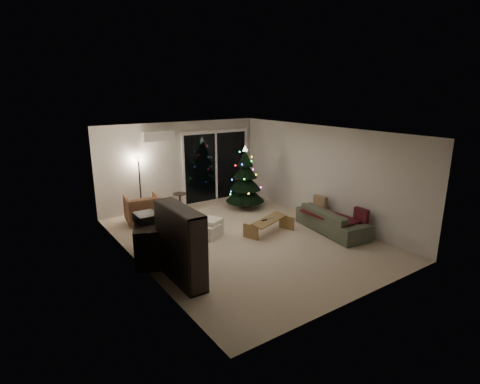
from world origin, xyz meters
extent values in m
plane|color=beige|center=(0.00, 0.00, 0.00)|extent=(6.50, 6.50, 0.00)
plane|color=white|center=(0.00, 0.00, 2.50)|extent=(6.50, 6.50, 0.00)
cube|color=silver|center=(0.00, 3.25, 1.25)|extent=(5.00, 0.02, 2.50)
cube|color=silver|center=(0.00, -3.25, 1.25)|extent=(5.00, 0.02, 2.50)
cube|color=silver|center=(-2.50, 0.00, 1.25)|extent=(0.02, 6.50, 2.50)
cube|color=silver|center=(2.50, 0.00, 1.25)|extent=(0.02, 6.50, 2.50)
cube|color=black|center=(1.20, 3.23, 1.05)|extent=(2.20, 0.02, 2.10)
cube|color=white|center=(-0.70, 3.13, 2.15)|extent=(0.90, 0.22, 0.28)
cube|color=#3F3833|center=(1.20, 3.75, -0.05)|extent=(2.60, 1.00, 0.10)
cube|color=white|center=(1.20, 4.15, 0.50)|extent=(2.20, 0.06, 1.00)
cube|color=black|center=(-2.25, 0.23, 0.40)|extent=(0.93, 1.38, 0.81)
cube|color=black|center=(-2.25, 0.23, 0.89)|extent=(0.41, 0.48, 0.17)
imported|color=brown|center=(-1.57, 2.35, 0.39)|extent=(0.95, 0.97, 0.77)
cube|color=white|center=(-0.53, 0.61, 0.20)|extent=(0.60, 0.60, 0.41)
cube|color=beige|center=(-1.36, 0.50, 0.14)|extent=(0.47, 0.42, 0.28)
cube|color=beige|center=(-0.62, 0.46, 0.16)|extent=(0.54, 0.48, 0.31)
cylinder|color=black|center=(-0.22, 2.93, 0.24)|extent=(0.48, 0.48, 0.47)
cylinder|color=black|center=(-1.32, 3.10, 0.82)|extent=(0.26, 0.26, 1.64)
imported|color=#4A4D45|center=(2.05, -0.86, 0.29)|extent=(1.06, 2.08, 0.58)
cube|color=#3D1119|center=(1.95, -0.86, 0.42)|extent=(0.62, 1.43, 0.05)
cube|color=#A18C59|center=(2.30, -0.21, 0.53)|extent=(0.15, 0.39, 0.38)
cube|color=#3D1119|center=(2.30, -1.51, 0.53)|extent=(0.14, 0.39, 0.38)
cube|color=black|center=(0.53, -0.11, 0.38)|extent=(0.15, 0.04, 0.02)
cube|color=slate|center=(0.78, -0.06, 0.38)|extent=(0.14, 0.08, 0.02)
cone|color=black|center=(1.42, 1.95, 0.92)|extent=(1.24, 1.24, 1.85)
camera|label=1|loc=(-4.74, -6.71, 3.37)|focal=28.00mm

